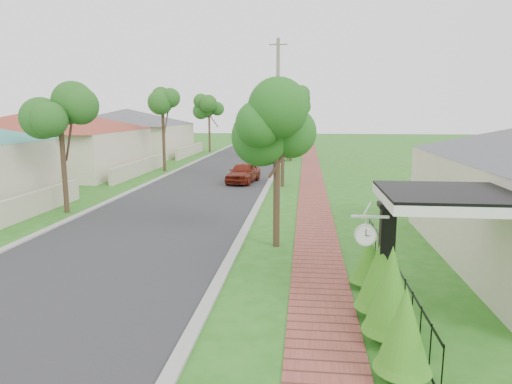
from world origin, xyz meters
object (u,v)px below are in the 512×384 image
at_px(parked_car_white, 279,150).
at_px(station_clock, 366,233).
at_px(near_tree, 277,123).
at_px(utility_pole, 278,108).
at_px(porch_post, 386,267).
at_px(parked_car_red, 243,173).

xyz_separation_m(parked_car_white, station_clock, (3.66, -32.96, 1.13)).
bearing_deg(near_tree, utility_pole, 93.49).
height_order(porch_post, station_clock, porch_post).
xyz_separation_m(parked_car_red, near_tree, (2.89, -13.18, 3.37)).
relative_size(porch_post, near_tree, 0.50).
bearing_deg(station_clock, parked_car_red, 105.17).
height_order(near_tree, station_clock, near_tree).
bearing_deg(utility_pole, parked_car_red, -123.59).
relative_size(parked_car_red, station_clock, 4.97).
xyz_separation_m(porch_post, station_clock, (-0.49, -0.40, 0.83)).
distance_m(parked_car_red, station_clock, 19.24).
height_order(porch_post, parked_car_red, porch_post).
bearing_deg(parked_car_white, utility_pole, -80.11).
relative_size(porch_post, parked_car_white, 0.51).
xyz_separation_m(parked_car_red, utility_pole, (1.91, 2.87, 3.92)).
bearing_deg(near_tree, parked_car_white, 93.15).
bearing_deg(near_tree, parked_car_red, 102.36).
bearing_deg(station_clock, parked_car_white, 96.33).
distance_m(parked_car_red, near_tree, 13.91).
bearing_deg(utility_pole, station_clock, -81.72).
height_order(parked_car_red, station_clock, station_clock).
relative_size(parked_car_white, near_tree, 0.98).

